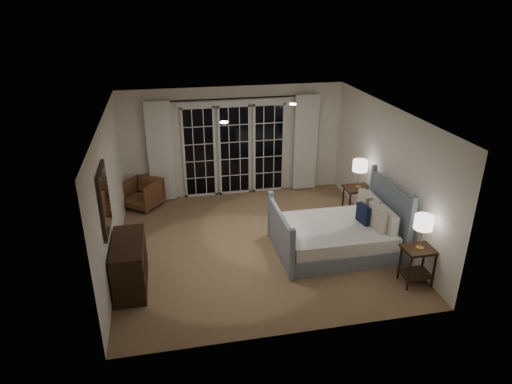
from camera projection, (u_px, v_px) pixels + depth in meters
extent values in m
plane|color=olive|center=(256.00, 244.00, 8.58)|extent=(5.00, 5.00, 0.00)
plane|color=white|center=(256.00, 114.00, 7.58)|extent=(5.00, 5.00, 0.00)
cube|color=white|center=(110.00, 195.00, 7.62)|extent=(0.02, 5.00, 2.50)
cube|color=white|center=(387.00, 173.00, 8.54)|extent=(0.02, 5.00, 2.50)
cube|color=white|center=(234.00, 142.00, 10.32)|extent=(5.00, 0.02, 2.50)
cube|color=white|center=(296.00, 256.00, 5.84)|extent=(5.00, 0.02, 2.50)
cube|color=black|center=(199.00, 153.00, 10.23)|extent=(0.66, 0.02, 2.02)
cube|color=black|center=(234.00, 150.00, 10.38)|extent=(0.66, 0.02, 2.02)
cube|color=black|center=(269.00, 148.00, 10.52)|extent=(0.66, 0.02, 2.02)
cube|color=white|center=(234.00, 103.00, 9.92)|extent=(2.50, 0.04, 0.10)
cylinder|color=black|center=(234.00, 99.00, 9.83)|extent=(3.50, 0.03, 0.03)
cube|color=white|center=(160.00, 152.00, 9.95)|extent=(0.55, 0.10, 2.25)
cube|color=white|center=(305.00, 143.00, 10.56)|extent=(0.55, 0.10, 2.25)
cylinder|color=white|center=(293.00, 104.00, 8.27)|extent=(0.12, 0.12, 0.01)
cylinder|color=white|center=(224.00, 122.00, 7.11)|extent=(0.12, 0.12, 0.01)
cube|color=gray|center=(334.00, 243.00, 8.34)|extent=(1.92, 1.50, 0.28)
cube|color=white|center=(335.00, 231.00, 8.23)|extent=(1.86, 1.44, 0.23)
cube|color=gray|center=(389.00, 215.00, 8.34)|extent=(0.06, 1.50, 1.22)
cube|color=gray|center=(280.00, 235.00, 8.04)|extent=(0.06, 1.50, 0.84)
cube|color=white|center=(387.00, 220.00, 7.98)|extent=(0.14, 0.60, 0.36)
cube|color=white|center=(371.00, 205.00, 8.55)|extent=(0.14, 0.60, 0.36)
cube|color=beige|center=(378.00, 217.00, 7.97)|extent=(0.16, 0.46, 0.45)
cube|color=beige|center=(364.00, 204.00, 8.47)|extent=(0.16, 0.46, 0.45)
cube|color=#141D39|center=(363.00, 214.00, 8.21)|extent=(0.15, 0.35, 0.34)
cube|color=#312010|center=(419.00, 249.00, 7.20)|extent=(0.50, 0.40, 0.04)
cube|color=#312010|center=(415.00, 273.00, 7.38)|extent=(0.46, 0.36, 0.03)
cylinder|color=#312010|center=(409.00, 273.00, 7.14)|extent=(0.04, 0.04, 0.62)
cylinder|color=#312010|center=(434.00, 270.00, 7.22)|extent=(0.04, 0.04, 0.62)
cylinder|color=#312010|center=(400.00, 263.00, 7.43)|extent=(0.04, 0.04, 0.62)
cylinder|color=#312010|center=(423.00, 260.00, 7.51)|extent=(0.04, 0.04, 0.62)
cube|color=#312010|center=(358.00, 188.00, 9.29)|extent=(0.55, 0.44, 0.04)
cube|color=#312010|center=(356.00, 210.00, 9.49)|extent=(0.50, 0.39, 0.03)
cylinder|color=#312010|center=(349.00, 208.00, 9.23)|extent=(0.04, 0.04, 0.68)
cylinder|color=#312010|center=(370.00, 206.00, 9.32)|extent=(0.04, 0.04, 0.68)
cylinder|color=#312010|center=(343.00, 201.00, 9.55)|extent=(0.04, 0.04, 0.68)
cylinder|color=#312010|center=(363.00, 199.00, 9.63)|extent=(0.04, 0.04, 0.68)
cylinder|color=tan|center=(420.00, 248.00, 7.18)|extent=(0.12, 0.12, 0.02)
cylinder|color=tan|center=(421.00, 238.00, 7.11)|extent=(0.02, 0.02, 0.33)
cylinder|color=white|center=(424.00, 222.00, 7.00)|extent=(0.29, 0.29, 0.21)
cylinder|color=tan|center=(358.00, 187.00, 9.28)|extent=(0.12, 0.12, 0.02)
cylinder|color=tan|center=(359.00, 179.00, 9.21)|extent=(0.02, 0.02, 0.34)
cylinder|color=white|center=(360.00, 166.00, 9.09)|extent=(0.30, 0.30, 0.22)
imported|color=brown|center=(143.00, 193.00, 9.95)|extent=(0.98, 0.98, 0.65)
cube|color=#312010|center=(130.00, 264.00, 7.19)|extent=(0.48, 1.16, 0.82)
cube|color=black|center=(147.00, 270.00, 7.30)|extent=(0.01, 1.14, 0.01)
cube|color=black|center=(145.00, 256.00, 7.19)|extent=(0.01, 1.14, 0.01)
cube|color=#312010|center=(104.00, 200.00, 6.69)|extent=(0.04, 0.85, 1.00)
cube|color=white|center=(106.00, 200.00, 6.70)|extent=(0.01, 0.73, 0.88)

